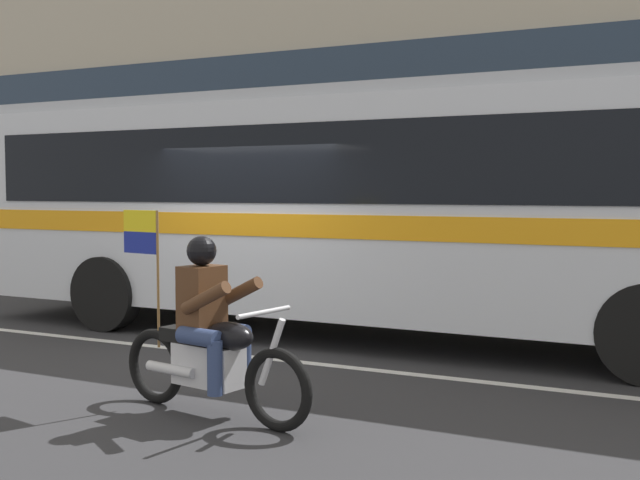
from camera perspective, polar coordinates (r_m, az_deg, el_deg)
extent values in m
plane|color=#2B2B2D|center=(10.12, -5.11, -7.55)|extent=(60.00, 60.00, 0.00)
cube|color=gray|center=(14.65, 5.31, -3.77)|extent=(28.00, 3.80, 0.15)
cube|color=silver|center=(9.62, -6.99, -8.13)|extent=(26.60, 0.14, 0.01)
cube|color=#233347|center=(16.45, 7.76, 11.79)|extent=(25.76, 0.10, 1.40)
cube|color=silver|center=(10.40, 4.80, 2.35)|extent=(12.01, 2.68, 2.70)
cube|color=black|center=(10.40, 4.82, 5.38)|extent=(11.05, 2.71, 0.96)
cube|color=orange|center=(10.41, 4.80, 1.25)|extent=(11.77, 2.71, 0.28)
cube|color=#ADB1BA|center=(10.46, 4.84, 10.09)|extent=(11.77, 2.55, 0.16)
cylinder|color=black|center=(11.43, -15.16, -3.74)|extent=(1.04, 0.30, 1.04)
torus|color=black|center=(6.53, -3.07, -10.71)|extent=(0.70, 0.21, 0.69)
torus|color=black|center=(7.51, -11.77, -8.88)|extent=(0.70, 0.21, 0.69)
cube|color=silver|center=(7.01, -8.04, -8.90)|extent=(0.68, 0.39, 0.36)
ellipsoid|color=black|center=(6.78, -6.54, -6.89)|extent=(0.52, 0.36, 0.24)
cube|color=black|center=(7.10, -9.22, -6.77)|extent=(0.60, 0.35, 0.12)
cylinder|color=silver|center=(6.50, -3.49, -8.06)|extent=(0.28, 0.10, 0.58)
cylinder|color=silver|center=(6.49, -4.05, -5.21)|extent=(0.15, 0.64, 0.04)
cylinder|color=silver|center=(7.12, -10.70, -9.14)|extent=(0.56, 0.18, 0.09)
cube|color=#4C2D19|center=(6.96, -8.50, -4.15)|extent=(0.34, 0.40, 0.56)
sphere|color=black|center=(6.91, -8.53, -0.78)|extent=(0.26, 0.26, 0.26)
cylinder|color=navy|center=(7.04, -6.62, -6.52)|extent=(0.44, 0.22, 0.15)
cylinder|color=navy|center=(6.96, -5.51, -8.63)|extent=(0.13, 0.13, 0.46)
cylinder|color=navy|center=(6.78, -8.71, -6.92)|extent=(0.44, 0.22, 0.15)
cylinder|color=navy|center=(6.70, -7.58, -9.12)|extent=(0.13, 0.13, 0.46)
cylinder|color=#4C2D19|center=(6.93, -5.92, -3.82)|extent=(0.53, 0.20, 0.32)
cylinder|color=#4C2D19|center=(6.64, -8.25, -4.16)|extent=(0.53, 0.20, 0.32)
cylinder|color=olive|center=(7.34, -11.59, -2.79)|extent=(0.02, 0.02, 1.25)
cube|color=yellow|center=(7.47, -12.83, 1.34)|extent=(0.44, 0.10, 0.20)
cube|color=navy|center=(7.48, -12.81, -0.19)|extent=(0.44, 0.10, 0.20)
cylinder|color=gold|center=(14.97, -5.14, -2.21)|extent=(0.22, 0.22, 0.58)
sphere|color=gold|center=(14.94, -5.15, -0.84)|extent=(0.20, 0.20, 0.20)
cylinder|color=gold|center=(14.85, -5.42, -2.15)|extent=(0.09, 0.10, 0.09)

